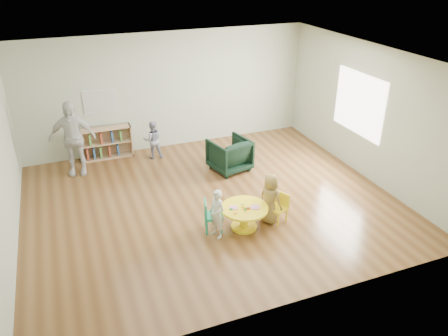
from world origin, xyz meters
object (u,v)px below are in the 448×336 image
kid_chair_right (279,207)px  child_right (270,199)px  bookshelf (105,143)px  activity_table (244,213)px  kid_chair_left (211,215)px  child_left (217,214)px  adult_caretaker (73,138)px  toddler (153,140)px  armchair (230,155)px

kid_chair_right → child_right: bearing=53.7°
bookshelf → activity_table: bearing=-64.5°
activity_table → kid_chair_right: bearing=-2.2°
activity_table → bookshelf: (-1.87, 3.91, 0.08)m
activity_table → bookshelf: bookshelf is taller
kid_chair_left → bookshelf: (-1.29, 3.78, 0.05)m
activity_table → kid_chair_right: size_ratio=1.52×
child_left → child_right: bearing=72.3°
bookshelf → adult_caretaker: bearing=-139.1°
kid_chair_left → toddler: toddler is taller
child_left → adult_caretaker: 3.94m
bookshelf → armchair: size_ratio=1.48×
kid_chair_right → child_left: size_ratio=0.62×
armchair → toddler: bearing=-54.3°
activity_table → kid_chair_left: kid_chair_left is taller
activity_table → child_left: (-0.54, -0.07, 0.15)m
adult_caretaker → kid_chair_right: bearing=-33.8°
kid_chair_left → child_left: size_ratio=0.67×
kid_chair_left → armchair: size_ratio=0.73×
kid_chair_left → child_right: 1.10m
armchair → child_left: child_left is taller
kid_chair_right → kid_chair_left: bearing=59.5°
kid_chair_left → child_left: bearing=26.9°
kid_chair_left → activity_table: bearing=92.7°
child_left → kid_chair_left: bearing=169.6°
kid_chair_right → activity_table: bearing=64.4°
activity_table → armchair: bearing=74.5°
activity_table → adult_caretaker: 4.21m
armchair → child_right: (-0.11, -2.21, 0.11)m
child_right → adult_caretaker: (-3.09, 3.27, 0.35)m
toddler → kid_chair_left: bearing=100.2°
kid_chair_left → toddler: (-0.24, 3.33, 0.14)m
kid_chair_left → adult_caretaker: (-2.00, 3.16, 0.51)m
kid_chair_right → toddler: size_ratio=0.60×
bookshelf → child_left: child_left is taller
bookshelf → toddler: (1.04, -0.44, 0.09)m
armchair → adult_caretaker: 3.40m
child_right → toddler: child_right is taller
activity_table → toddler: toddler is taller
kid_chair_left → kid_chair_right: kid_chair_left is taller
activity_table → armchair: 2.31m
armchair → child_left: size_ratio=0.91×
kid_chair_right → child_left: (-1.21, -0.04, 0.15)m
activity_table → adult_caretaker: (-2.58, 3.29, 0.54)m
toddler → kid_chair_right: bearing=119.2°
child_left → child_right: (1.04, 0.08, 0.03)m
bookshelf → adult_caretaker: (-0.72, -0.62, 0.46)m
activity_table → bookshelf: 4.33m
activity_table → child_left: child_left is taller
kid_chair_right → child_right: (-0.17, 0.04, 0.18)m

